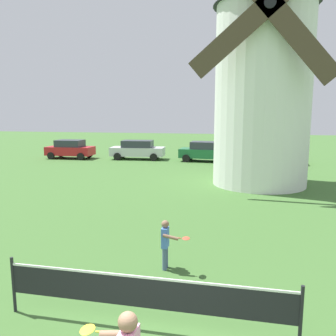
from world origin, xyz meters
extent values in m
cylinder|color=white|center=(2.29, 15.21, 4.54)|extent=(4.85, 4.85, 9.09)
cylinder|color=black|center=(2.29, 12.53, 8.36)|extent=(0.50, 0.60, 0.50)
cube|color=#4C3D2D|center=(2.29, 12.38, 8.36)|extent=(6.89, 0.12, 6.10)
cube|color=#4C3D2D|center=(2.29, 12.38, 8.36)|extent=(6.10, 0.12, 6.89)
cylinder|color=black|center=(-2.91, 1.90, 0.55)|extent=(0.06, 0.06, 1.10)
cylinder|color=black|center=(2.28, 1.90, 0.55)|extent=(0.06, 0.06, 1.10)
cube|color=black|center=(-0.32, 1.90, 0.68)|extent=(5.14, 0.01, 0.55)
cube|color=white|center=(-0.32, 1.90, 0.97)|extent=(5.14, 0.02, 0.04)
sphere|color=#89664C|center=(0.04, -0.03, 1.42)|extent=(0.23, 0.23, 0.23)
cylinder|color=#89664C|center=(-0.16, 0.17, 1.10)|extent=(0.48, 0.11, 0.18)
cylinder|color=yellow|center=(-0.35, 0.18, 1.10)|extent=(0.22, 0.03, 0.04)
ellipsoid|color=yellow|center=(-0.57, 0.18, 1.10)|extent=(0.19, 0.25, 0.03)
cylinder|color=slate|center=(-0.47, 4.36, 0.28)|extent=(0.11, 0.11, 0.56)
cylinder|color=slate|center=(-0.47, 4.22, 0.28)|extent=(0.11, 0.11, 0.56)
cube|color=#4C7AD1|center=(-0.47, 4.29, 0.80)|extent=(0.15, 0.27, 0.49)
sphere|color=#89664C|center=(-0.47, 4.29, 1.14)|extent=(0.19, 0.19, 0.19)
cylinder|color=#89664C|center=(-0.47, 4.47, 0.78)|extent=(0.08, 0.08, 0.37)
cylinder|color=#89664C|center=(-0.30, 4.14, 0.88)|extent=(0.38, 0.08, 0.14)
cylinder|color=#D84C33|center=(-0.15, 4.14, 0.88)|extent=(0.22, 0.02, 0.04)
ellipsoid|color=#D84C33|center=(0.07, 4.14, 0.88)|extent=(0.18, 0.24, 0.03)
sphere|color=silver|center=(-3.57, 3.19, 0.11)|extent=(0.22, 0.22, 0.22)
cube|color=red|center=(-12.71, 22.86, 0.65)|extent=(3.90, 1.79, 0.70)
cube|color=#2D333D|center=(-12.71, 22.86, 1.28)|extent=(2.20, 1.55, 0.56)
cylinder|color=black|center=(-11.42, 23.74, 0.30)|extent=(0.60, 0.19, 0.60)
cylinder|color=black|center=(-11.38, 22.04, 0.30)|extent=(0.60, 0.19, 0.60)
cylinder|color=black|center=(-14.04, 23.67, 0.30)|extent=(0.60, 0.19, 0.60)
cylinder|color=black|center=(-14.00, 21.97, 0.30)|extent=(0.60, 0.19, 0.60)
cube|color=silver|center=(-7.01, 23.55, 0.65)|extent=(4.50, 2.00, 0.70)
cube|color=#2D333D|center=(-7.01, 23.55, 1.28)|extent=(2.56, 1.66, 0.56)
cylinder|color=black|center=(-5.58, 24.50, 0.30)|extent=(0.61, 0.22, 0.60)
cylinder|color=black|center=(-5.46, 22.81, 0.30)|extent=(0.61, 0.22, 0.60)
cylinder|color=black|center=(-8.56, 24.29, 0.30)|extent=(0.61, 0.22, 0.60)
cylinder|color=black|center=(-8.44, 22.60, 0.30)|extent=(0.61, 0.22, 0.60)
cube|color=#1E6638|center=(-1.39, 23.39, 0.65)|extent=(4.11, 1.96, 0.70)
cube|color=#2D333D|center=(-1.39, 23.39, 1.28)|extent=(2.34, 1.64, 0.56)
cylinder|color=black|center=(0.02, 24.15, 0.30)|extent=(0.61, 0.22, 0.60)
cylinder|color=black|center=(-0.09, 22.46, 0.30)|extent=(0.61, 0.22, 0.60)
cylinder|color=black|center=(-2.70, 24.33, 0.30)|extent=(0.61, 0.22, 0.60)
cylinder|color=black|center=(-2.81, 22.64, 0.30)|extent=(0.61, 0.22, 0.60)
cube|color=#999919|center=(3.74, 23.54, 0.65)|extent=(4.36, 1.98, 0.70)
cube|color=#2D333D|center=(3.74, 23.54, 1.28)|extent=(2.48, 1.65, 0.56)
cylinder|color=black|center=(5.24, 24.29, 0.30)|extent=(0.61, 0.22, 0.60)
cylinder|color=black|center=(5.13, 22.59, 0.30)|extent=(0.61, 0.22, 0.60)
cylinder|color=black|center=(2.36, 24.48, 0.30)|extent=(0.61, 0.22, 0.60)
cylinder|color=black|center=(2.24, 22.79, 0.30)|extent=(0.61, 0.22, 0.60)
camera|label=1|loc=(1.23, -3.43, 3.78)|focal=36.54mm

